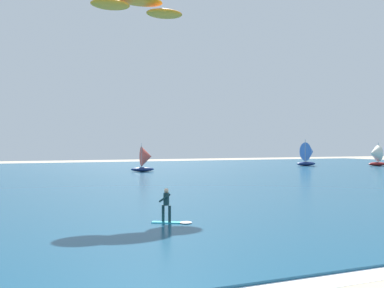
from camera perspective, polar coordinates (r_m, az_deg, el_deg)
The scene contains 6 objects.
ocean at distance 57.57m, azimuth -12.73°, elevation -3.87°, with size 160.00×90.00×0.10m, color navy.
kitesurfer at distance 23.26m, azimuth -2.61°, elevation -7.93°, with size 1.96×1.51×1.67m.
kite at distance 33.97m, azimuth -6.45°, elevation 16.09°, with size 6.96×3.11×1.02m.
sailboat_center_horizon at distance 90.04m, azimuth 21.02°, elevation -1.25°, with size 3.63×3.16×4.10m.
sailboat_outermost at distance 87.01m, azimuth 13.76°, elevation -1.13°, with size 3.91×3.28×4.64m.
sailboat_near_shore at distance 66.94m, azimuth -5.54°, elevation -1.76°, with size 3.38×2.89×3.89m.
Camera 1 is at (-11.64, -6.99, 3.90)m, focal length 44.65 mm.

